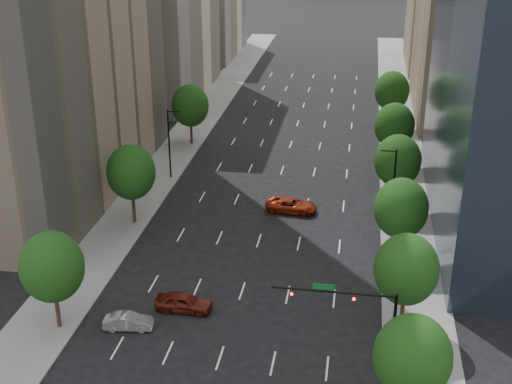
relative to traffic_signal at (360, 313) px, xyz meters
The scene contains 20 objects.
sidewalk_left 40.05m from the traffic_signal, 130.94° to the left, with size 6.00×200.00×0.15m, color slate.
sidewalk_right 30.84m from the traffic_signal, 80.59° to the left, with size 6.00×200.00×0.15m, color slate.
filler_left 111.86m from the traffic_signal, 108.53° to the left, with size 14.00×26.00×18.00m, color beige.
parking_tan_right 72.16m from the traffic_signal, 78.32° to the left, with size 14.00×30.00×30.00m, color #8C7759.
filler_right 104.05m from the traffic_signal, 82.00° to the left, with size 14.00×26.00×16.00m, color #8C7759.
tree_right_0 6.09m from the traffic_signal, 55.21° to the right, with size 5.20×5.20×8.39m.
tree_right_1 6.96m from the traffic_signal, 59.96° to the left, with size 5.20×5.20×8.75m.
tree_right_2 18.34m from the traffic_signal, 79.09° to the left, with size 5.20×5.20×8.61m.
tree_right_3 30.21m from the traffic_signal, 83.40° to the left, with size 5.20×5.20×8.89m.
tree_right_4 44.14m from the traffic_signal, 85.49° to the left, with size 5.20×5.20×8.46m.
tree_right_5 60.11m from the traffic_signal, 86.69° to the left, with size 5.20×5.20×8.75m.
tree_left_0 24.62m from the traffic_signal, behind, with size 5.20×5.20×8.75m.
tree_left_1 32.96m from the traffic_signal, 138.11° to the left, with size 5.20×5.20×8.97m.
tree_left_2 53.91m from the traffic_signal, 117.07° to the left, with size 5.20×5.20×8.68m.
streetlight_rn 25.17m from the traffic_signal, 83.37° to the left, with size 1.70×0.20×9.00m.
streetlight_ln 42.42m from the traffic_signal, 124.40° to the left, with size 1.70×0.20×9.00m.
traffic_signal is the anchor object (origin of this frame).
car_maroon 16.70m from the traffic_signal, 157.83° to the left, with size 2.00×4.96×1.69m, color #51160D.
car_silver 19.51m from the traffic_signal, behind, with size 1.43×4.10×1.35m, color gray.
car_red_far 29.03m from the traffic_signal, 106.17° to the left, with size 2.64×5.73×1.59m, color maroon.
Camera 1 is at (9.72, -13.68, 33.52)m, focal length 49.07 mm.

